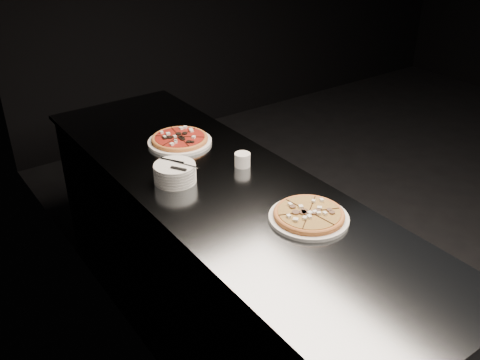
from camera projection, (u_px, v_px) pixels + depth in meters
floor at (468, 210)px, 3.88m from camera, size 5.00×5.00×0.00m
wall_left at (135, 96)px, 1.93m from camera, size 0.02×5.00×2.80m
counter at (224, 266)px, 2.57m from camera, size 0.74×2.44×0.92m
pizza_mushroom at (309, 215)px, 2.08m from camera, size 0.37×0.37×0.04m
pizza_tomato at (180, 140)px, 2.70m from camera, size 0.37×0.37×0.04m
plate_stack at (175, 173)px, 2.34m from camera, size 0.18×0.18×0.08m
cutlery at (177, 165)px, 2.32m from camera, size 0.09×0.19×0.01m
ramekin at (242, 159)px, 2.47m from camera, size 0.07×0.07×0.06m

